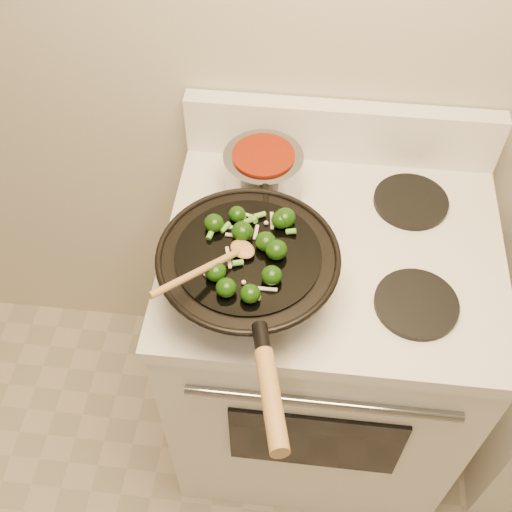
# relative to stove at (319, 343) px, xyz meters

# --- Properties ---
(stove) EXTENTS (0.78, 0.67, 1.08)m
(stove) POSITION_rel_stove_xyz_m (0.00, 0.00, 0.00)
(stove) COLOR white
(stove) RESTS_ON ground
(wok) EXTENTS (0.38, 0.62, 0.18)m
(wok) POSITION_rel_stove_xyz_m (-0.18, -0.16, 0.53)
(wok) COLOR black
(wok) RESTS_ON stove
(stirfry) EXTENTS (0.19, 0.24, 0.04)m
(stirfry) POSITION_rel_stove_xyz_m (-0.17, -0.14, 0.59)
(stirfry) COLOR #123408
(stirfry) RESTS_ON wok
(wooden_spoon) EXTENTS (0.19, 0.22, 0.08)m
(wooden_spoon) POSITION_rel_stove_xyz_m (-0.23, -0.20, 0.61)
(wooden_spoon) COLOR #AB7B43
(wooden_spoon) RESTS_ON wok
(saucepan) EXTENTS (0.19, 0.30, 0.11)m
(saucepan) POSITION_rel_stove_xyz_m (-0.18, 0.15, 0.52)
(saucepan) COLOR gray
(saucepan) RESTS_ON stove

